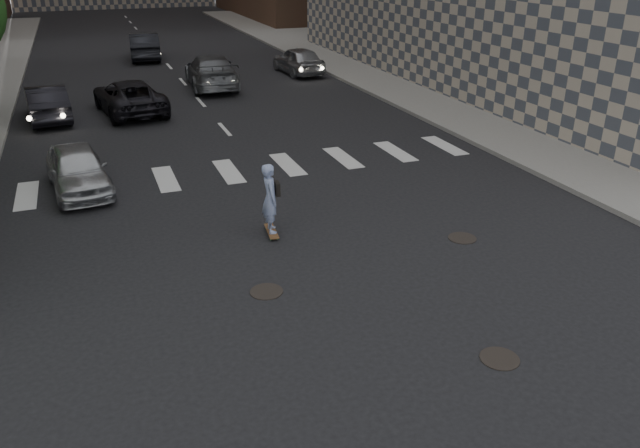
# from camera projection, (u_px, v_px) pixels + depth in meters

# --- Properties ---
(ground) EXTENTS (160.00, 160.00, 0.00)m
(ground) POSITION_uv_depth(u_px,v_px,m) (377.00, 302.00, 12.75)
(ground) COLOR black
(ground) RESTS_ON ground
(sidewalk_right) EXTENTS (13.00, 80.00, 0.15)m
(sidewalk_right) POSITION_uv_depth(u_px,v_px,m) (458.00, 75.00, 34.46)
(sidewalk_right) COLOR gray
(sidewalk_right) RESTS_ON ground
(manhole_a) EXTENTS (0.70, 0.70, 0.02)m
(manhole_a) POSITION_uv_depth(u_px,v_px,m) (500.00, 359.00, 11.00)
(manhole_a) COLOR black
(manhole_a) RESTS_ON ground
(manhole_b) EXTENTS (0.70, 0.70, 0.02)m
(manhole_b) POSITION_uv_depth(u_px,v_px,m) (266.00, 292.00, 13.12)
(manhole_b) COLOR black
(manhole_b) RESTS_ON ground
(manhole_c) EXTENTS (0.70, 0.70, 0.02)m
(manhole_c) POSITION_uv_depth(u_px,v_px,m) (462.00, 238.00, 15.51)
(manhole_c) COLOR black
(manhole_c) RESTS_ON ground
(skateboarder) EXTENTS (0.51, 0.96, 1.87)m
(skateboarder) POSITION_uv_depth(u_px,v_px,m) (271.00, 198.00, 15.34)
(skateboarder) COLOR brown
(skateboarder) RESTS_ON ground
(silver_sedan) EXTENTS (1.99, 4.06, 1.33)m
(silver_sedan) POSITION_uv_depth(u_px,v_px,m) (78.00, 169.00, 18.26)
(silver_sedan) COLOR #B0B3B7
(silver_sedan) RESTS_ON ground
(traffic_car_a) EXTENTS (1.95, 4.50, 1.44)m
(traffic_car_a) POSITION_uv_depth(u_px,v_px,m) (47.00, 103.00, 25.71)
(traffic_car_a) COLOR black
(traffic_car_a) RESTS_ON ground
(traffic_car_b) EXTENTS (2.66, 5.75, 1.63)m
(traffic_car_b) POSITION_uv_depth(u_px,v_px,m) (211.00, 72.00, 31.55)
(traffic_car_b) COLOR #5C5F64
(traffic_car_b) RESTS_ON ground
(traffic_car_c) EXTENTS (3.03, 5.40, 1.42)m
(traffic_car_c) POSITION_uv_depth(u_px,v_px,m) (129.00, 97.00, 26.78)
(traffic_car_c) COLOR black
(traffic_car_c) RESTS_ON ground
(traffic_car_d) EXTENTS (2.03, 4.52, 1.51)m
(traffic_car_d) POSITION_uv_depth(u_px,v_px,m) (298.00, 60.00, 34.96)
(traffic_car_d) COLOR #A2A4A9
(traffic_car_d) RESTS_ON ground
(traffic_car_e) EXTENTS (2.14, 5.12, 1.64)m
(traffic_car_e) POSITION_uv_depth(u_px,v_px,m) (145.00, 46.00, 39.39)
(traffic_car_e) COLOR black
(traffic_car_e) RESTS_ON ground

